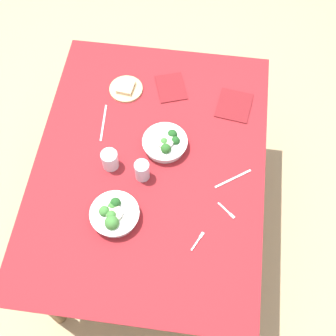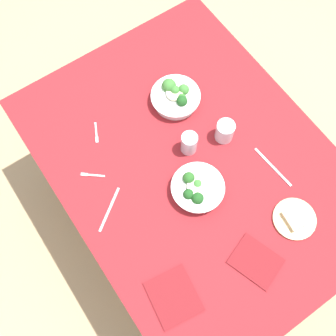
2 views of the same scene
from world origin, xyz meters
name	(u,v)px [view 2 (image 2 of 2)]	position (x,y,z in m)	size (l,w,h in m)	color
ground_plane	(186,211)	(0.00, 0.00, 0.00)	(6.00, 6.00, 0.00)	tan
dining_table	(192,171)	(0.00, 0.00, 0.63)	(1.46, 1.08, 0.72)	maroon
broccoli_bowl_far	(176,96)	(-0.29, 0.11, 0.76)	(0.22, 0.22, 0.09)	white
broccoli_bowl_near	(197,189)	(0.11, -0.06, 0.76)	(0.22, 0.22, 0.08)	white
bread_side_plate	(295,219)	(0.42, 0.19, 0.73)	(0.17, 0.17, 0.03)	#D6B27A
water_glass_center	(225,131)	(-0.02, 0.18, 0.77)	(0.08, 0.08, 0.10)	silver
water_glass_side	(189,143)	(-0.06, 0.02, 0.78)	(0.07, 0.07, 0.10)	silver
fork_by_far_bowl	(96,134)	(-0.34, -0.27, 0.73)	(0.09, 0.05, 0.00)	#B7B7BC
fork_by_near_bowl	(92,175)	(-0.19, -0.38, 0.73)	(0.07, 0.08, 0.00)	#B7B7BC
table_knife_left	(273,167)	(0.21, 0.26, 0.73)	(0.22, 0.01, 0.00)	#B7B7BC
table_knife_right	(109,209)	(-0.02, -0.40, 0.73)	(0.19, 0.01, 0.00)	#B7B7BC
napkin_folded_upper	(256,261)	(0.47, -0.04, 0.73)	(0.18, 0.14, 0.01)	maroon
napkin_folded_lower	(174,297)	(0.40, -0.37, 0.73)	(0.19, 0.17, 0.01)	maroon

